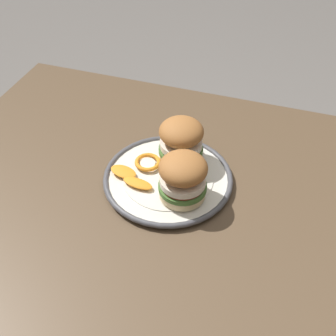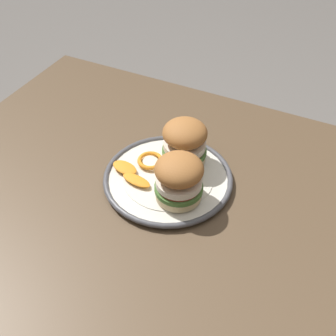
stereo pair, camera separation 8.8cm
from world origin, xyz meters
name	(u,v)px [view 1 (the left image)]	position (x,y,z in m)	size (l,w,h in m)	color
dining_table	(179,238)	(0.00, 0.00, 0.65)	(1.18, 0.84, 0.77)	brown
dinner_plate	(168,178)	(0.05, -0.05, 0.78)	(0.28, 0.28, 0.02)	silver
sandwich_half_left	(181,140)	(0.04, -0.12, 0.84)	(0.12, 0.12, 0.10)	beige
sandwich_half_right	(184,177)	(0.00, -0.01, 0.84)	(0.11, 0.11, 0.10)	beige
orange_peel_curled	(148,162)	(0.10, -0.08, 0.79)	(0.07, 0.07, 0.01)	orange
orange_peel_strip_long	(138,183)	(0.10, -0.01, 0.79)	(0.07, 0.04, 0.01)	orange
orange_peel_strip_short	(123,172)	(0.14, -0.03, 0.79)	(0.07, 0.05, 0.01)	orange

